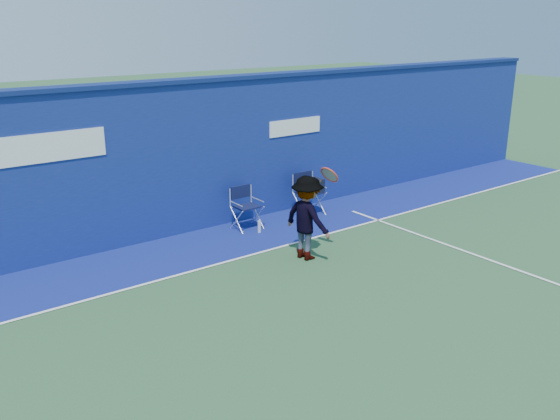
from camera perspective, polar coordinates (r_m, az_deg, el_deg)
ground at (r=8.09m, az=3.25°, el=-13.19°), size 80.00×80.00×0.00m
stadium_wall at (r=11.69m, az=-13.25°, el=4.45°), size 24.00×0.50×3.08m
out_of_bounds_strip at (r=11.20m, az=-10.37°, el=-4.28°), size 24.00×1.80×0.01m
court_lines at (r=8.48m, az=0.60°, el=-11.47°), size 24.00×12.00×0.01m
directors_chair_left at (r=12.33m, az=-3.22°, el=-0.56°), size 0.52×0.47×0.88m
directors_chair_right at (r=13.17m, az=2.84°, el=1.18°), size 0.56×0.50×0.94m
water_bottle at (r=12.12m, az=-2.01°, el=-1.62°), size 0.07×0.07×0.25m
tennis_player at (r=10.64m, az=2.64°, el=-0.74°), size 0.89×1.06×1.69m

